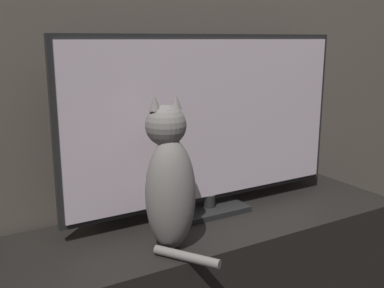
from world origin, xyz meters
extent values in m
cube|color=#60564C|center=(0.00, 1.22, 1.30)|extent=(4.80, 0.05, 2.60)
cube|color=black|center=(0.00, 0.95, 0.27)|extent=(1.49, 0.47, 0.54)
cube|color=black|center=(0.03, 1.02, 0.55)|extent=(0.27, 0.16, 0.02)
cylinder|color=black|center=(0.03, 1.02, 0.58)|extent=(0.04, 0.04, 0.05)
cube|color=black|center=(0.03, 1.02, 0.89)|extent=(1.11, 0.02, 0.60)
cube|color=silver|center=(0.03, 1.01, 0.89)|extent=(1.08, 0.01, 0.57)
ellipsoid|color=gray|center=(-0.23, 0.83, 0.71)|extent=(0.16, 0.14, 0.35)
ellipsoid|color=silver|center=(-0.23, 0.88, 0.70)|extent=(0.09, 0.05, 0.19)
sphere|color=gray|center=(-0.23, 0.85, 0.92)|extent=(0.13, 0.13, 0.12)
cone|color=gray|center=(-0.26, 0.85, 0.99)|extent=(0.04, 0.04, 0.05)
cone|color=gray|center=(-0.19, 0.85, 0.99)|extent=(0.04, 0.04, 0.05)
cylinder|color=gray|center=(-0.23, 0.72, 0.55)|extent=(0.14, 0.19, 0.03)
camera|label=1|loc=(-0.82, -0.31, 1.17)|focal=42.00mm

